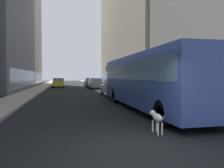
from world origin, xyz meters
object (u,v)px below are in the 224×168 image
Objects in this scene: transit_bus at (148,78)px; car_black_suv at (90,82)px; car_yellow_taxi at (59,83)px; car_white_van at (114,88)px; car_grey_wagon at (95,83)px; dalmatian_dog at (157,118)px.

transit_bus is 27.85m from car_black_suv.
car_white_van is at bearing -72.54° from car_yellow_taxi.
car_yellow_taxi is at bearing 102.00° from transit_bus.
car_black_suv and car_grey_wagon have the same top height.
car_yellow_taxi is 0.92× the size of car_grey_wagon.
car_black_suv is at bearing 90.00° from car_grey_wagon.
car_grey_wagon reaches higher than dalmatian_dog.
car_black_suv is 19.29m from car_white_van.
car_black_suv is at bearing 90.00° from transit_bus.
car_grey_wagon is at bearing -40.93° from car_yellow_taxi.
transit_bus is at bearing -78.00° from car_yellow_taxi.
car_grey_wagon is 4.69× the size of dalmatian_dog.
car_yellow_taxi is at bearing 107.46° from car_white_van.
car_grey_wagon is at bearing 86.25° from dalmatian_dog.
car_grey_wagon is (-0.00, -6.34, -0.00)m from car_black_suv.
transit_bus is 11.98× the size of dalmatian_dog.
car_grey_wagon is (0.00, 12.95, 0.00)m from car_white_van.
car_black_suv is 6.34m from car_grey_wagon.
car_yellow_taxi and car_black_suv have the same top height.
car_yellow_taxi reaches higher than dalmatian_dog.
car_grey_wagon is 26.57m from dalmatian_dog.
transit_bus is 2.78× the size of car_yellow_taxi.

